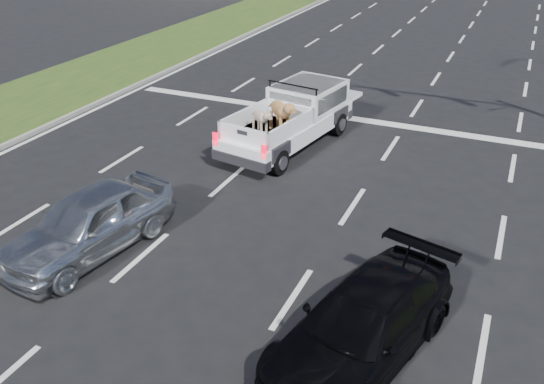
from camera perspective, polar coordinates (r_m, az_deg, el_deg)
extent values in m
plane|color=black|center=(11.89, -5.90, -8.32)|extent=(160.00, 160.00, 0.00)
cube|color=silver|center=(18.87, -11.00, 5.51)|extent=(0.12, 60.00, 0.01)
cube|color=silver|center=(17.23, -1.28, 3.85)|extent=(0.12, 60.00, 0.01)
cube|color=silver|center=(16.19, 10.03, 1.77)|extent=(0.12, 60.00, 0.01)
cube|color=silver|center=(15.86, 22.30, -0.56)|extent=(0.12, 60.00, 0.01)
cube|color=silver|center=(21.01, -19.11, 6.77)|extent=(0.15, 60.00, 0.01)
cube|color=silver|center=(20.16, 8.15, 7.20)|extent=(17.00, 0.45, 0.01)
cube|color=#284615|center=(22.86, -24.24, 7.60)|extent=(5.00, 60.00, 0.10)
cube|color=gray|center=(21.15, -19.65, 7.01)|extent=(0.15, 60.00, 0.14)
cylinder|color=black|center=(16.69, -4.13, 4.29)|extent=(0.38, 0.75, 0.72)
cylinder|color=black|center=(15.81, 0.63, 3.00)|extent=(0.38, 0.75, 0.72)
cylinder|color=black|center=(19.38, 2.20, 7.72)|extent=(0.38, 0.75, 0.72)
cylinder|color=black|center=(18.63, 6.55, 6.72)|extent=(0.38, 0.75, 0.72)
cube|color=white|center=(17.52, 1.59, 6.45)|extent=(2.62, 5.25, 0.49)
cube|color=white|center=(18.26, 3.62, 9.47)|extent=(2.08, 2.44, 0.81)
cube|color=black|center=(17.37, 1.81, 8.66)|extent=(1.45, 0.27, 0.59)
cylinder|color=black|center=(17.30, 2.06, 10.55)|extent=(1.69, 0.33, 0.05)
cube|color=black|center=(16.57, -0.46, 6.00)|extent=(2.07, 2.66, 0.06)
cube|color=white|center=(16.91, -2.75, 7.41)|extent=(0.48, 2.39, 0.49)
cube|color=white|center=(16.06, 1.93, 6.32)|extent=(0.48, 2.39, 0.49)
cube|color=white|center=(15.58, -2.88, 5.61)|extent=(1.67, 0.36, 0.49)
cube|color=red|center=(15.98, -5.63, 5.24)|extent=(0.16, 0.08, 0.38)
cube|color=red|center=(15.09, -0.83, 3.98)|extent=(0.16, 0.08, 0.38)
cube|color=black|center=(15.74, -3.11, 3.22)|extent=(1.84, 0.59, 0.28)
imported|color=#B2B6BA|center=(12.87, -17.69, -2.89)|extent=(2.27, 4.31, 1.40)
imported|color=black|center=(9.83, 8.94, -12.81)|extent=(2.82, 4.63, 1.25)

